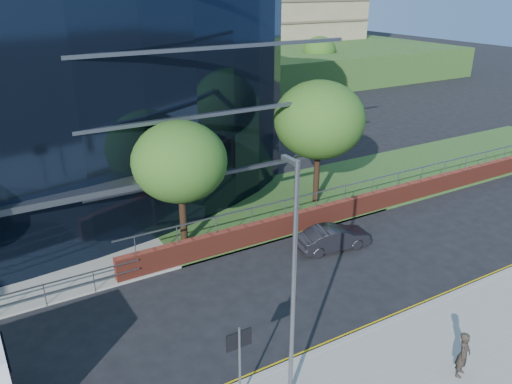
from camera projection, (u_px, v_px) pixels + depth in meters
grass_verge at (399, 174)px, 35.01m from camera, size 36.00×8.00×0.12m
retaining_wall at (396, 196)px, 30.00m from camera, size 34.00×0.40×2.11m
street_sign at (239, 349)px, 15.15m from camera, size 0.85×0.09×2.80m
tree_far_c at (180, 162)px, 23.83m from camera, size 4.62×4.62×6.51m
tree_far_d at (319, 120)px, 28.53m from camera, size 5.28×5.28×7.44m
tree_dist_e at (216, 58)px, 56.42m from camera, size 4.62×4.62×6.51m
tree_dist_f at (319, 51)px, 65.53m from camera, size 4.29×4.29×6.05m
streetlight_east at (293, 281)px, 14.49m from camera, size 0.15×0.77×8.00m
parked_car at (333, 238)px, 25.02m from camera, size 3.88×1.80×1.23m
pedestrian_b at (463, 354)px, 16.62m from camera, size 0.73×0.62×1.69m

